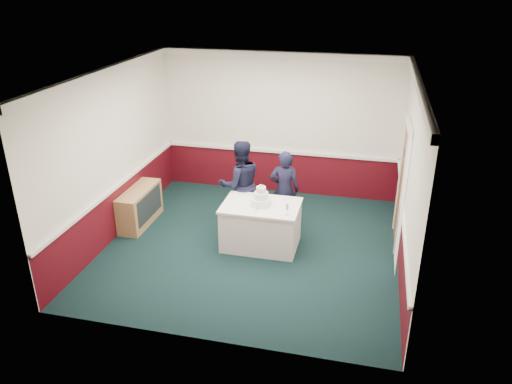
% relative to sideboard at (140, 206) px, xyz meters
% --- Properties ---
extents(ground, '(5.00, 5.00, 0.00)m').
position_rel_sideboard_xyz_m(ground, '(2.28, -0.38, -0.35)').
color(ground, black).
rests_on(ground, ground).
extents(room_shell, '(5.00, 5.00, 3.00)m').
position_rel_sideboard_xyz_m(room_shell, '(2.36, 0.23, 1.62)').
color(room_shell, silver).
rests_on(room_shell, ground).
extents(sideboard, '(0.41, 1.20, 0.70)m').
position_rel_sideboard_xyz_m(sideboard, '(0.00, 0.00, 0.00)').
color(sideboard, tan).
rests_on(sideboard, ground).
extents(cake_table, '(1.32, 0.92, 0.79)m').
position_rel_sideboard_xyz_m(cake_table, '(2.42, -0.30, 0.05)').
color(cake_table, white).
rests_on(cake_table, ground).
extents(wedding_cake, '(0.35, 0.35, 0.36)m').
position_rel_sideboard_xyz_m(wedding_cake, '(2.42, -0.30, 0.55)').
color(wedding_cake, white).
rests_on(wedding_cake, cake_table).
extents(cake_knife, '(0.03, 0.22, 0.00)m').
position_rel_sideboard_xyz_m(cake_knife, '(2.39, -0.50, 0.44)').
color(cake_knife, silver).
rests_on(cake_knife, cake_table).
extents(champagne_flute, '(0.05, 0.05, 0.21)m').
position_rel_sideboard_xyz_m(champagne_flute, '(2.92, -0.58, 0.58)').
color(champagne_flute, silver).
rests_on(champagne_flute, cake_table).
extents(person_man, '(1.02, 0.95, 1.67)m').
position_rel_sideboard_xyz_m(person_man, '(1.87, 0.38, 0.49)').
color(person_man, black).
rests_on(person_man, ground).
extents(person_woman, '(0.59, 0.43, 1.51)m').
position_rel_sideboard_xyz_m(person_woman, '(2.68, 0.50, 0.40)').
color(person_woman, black).
rests_on(person_woman, ground).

